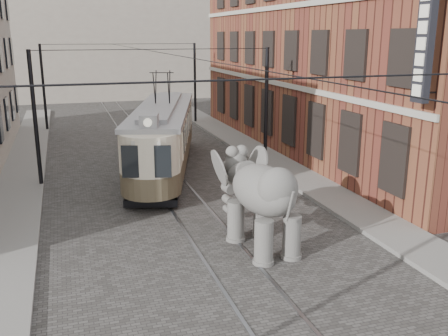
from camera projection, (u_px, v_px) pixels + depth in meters
name	position (u px, v px, depth m)	size (l,w,h in m)	color
ground	(197.00, 218.00, 18.58)	(120.00, 120.00, 0.00)	#484543
tram_rails	(197.00, 218.00, 18.57)	(1.54, 80.00, 0.02)	slate
sidewalk_right	(339.00, 200.00, 20.33)	(2.00, 60.00, 0.15)	slate
sidewalk_left	(8.00, 237.00, 16.63)	(2.00, 60.00, 0.15)	slate
brick_building	(341.00, 45.00, 28.56)	(8.00, 26.00, 12.00)	maroon
distant_block	(100.00, 31.00, 53.56)	(28.00, 10.00, 14.00)	gray
catenary	(163.00, 118.00, 22.34)	(11.00, 30.20, 6.00)	black
tram	(163.00, 122.00, 24.69)	(2.53, 12.26, 4.87)	beige
elephant	(263.00, 204.00, 15.55)	(2.71, 4.92, 3.01)	#5F5D58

